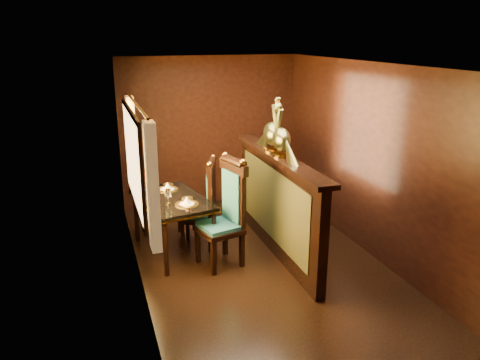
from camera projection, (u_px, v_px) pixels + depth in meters
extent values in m
plane|color=black|center=(261.00, 265.00, 5.98)|extent=(5.00, 5.00, 0.00)
cube|color=black|center=(210.00, 132.00, 7.87)|extent=(3.00, 0.04, 2.50)
cube|color=black|center=(387.00, 265.00, 3.34)|extent=(3.00, 0.04, 2.50)
cube|color=black|center=(136.00, 183.00, 5.16)|extent=(0.04, 5.00, 2.50)
cube|color=black|center=(371.00, 161.00, 6.05)|extent=(0.04, 5.00, 2.50)
cube|color=beige|center=(264.00, 65.00, 5.23)|extent=(3.00, 5.00, 0.04)
cube|color=#FFC672|center=(132.00, 159.00, 5.38)|extent=(0.01, 1.70, 1.05)
cube|color=yellow|center=(153.00, 188.00, 4.54)|extent=(0.10, 0.22, 1.30)
cube|color=yellow|center=(132.00, 145.00, 6.30)|extent=(0.10, 0.22, 1.30)
cylinder|color=gold|center=(135.00, 103.00, 5.21)|extent=(0.03, 2.20, 0.03)
cube|color=black|center=(277.00, 207.00, 6.16)|extent=(0.12, 2.60, 1.30)
cube|color=#363418|center=(273.00, 204.00, 6.12)|extent=(0.02, 2.20, 0.95)
cube|color=black|center=(278.00, 157.00, 5.95)|extent=(0.26, 2.70, 0.06)
cube|color=black|center=(172.00, 199.00, 6.14)|extent=(1.01, 1.41, 0.04)
cube|color=gold|center=(172.00, 202.00, 6.15)|extent=(1.03, 1.43, 0.02)
cylinder|color=black|center=(166.00, 249.00, 5.62)|extent=(0.06, 0.06, 0.71)
cylinder|color=black|center=(214.00, 238.00, 5.92)|extent=(0.06, 0.06, 0.71)
cylinder|color=black|center=(136.00, 217.00, 6.59)|extent=(0.06, 0.06, 0.71)
cylinder|color=black|center=(179.00, 209.00, 6.89)|extent=(0.06, 0.06, 0.71)
cylinder|color=gold|center=(187.00, 204.00, 5.89)|extent=(0.30, 0.30, 0.01)
cone|color=white|center=(187.00, 200.00, 5.88)|extent=(0.11, 0.11, 0.10)
cylinder|color=gold|center=(168.00, 189.00, 6.45)|extent=(0.30, 0.30, 0.01)
cone|color=white|center=(167.00, 186.00, 6.44)|extent=(0.11, 0.11, 0.10)
cylinder|color=silver|center=(150.00, 200.00, 5.96)|extent=(0.03, 0.03, 0.06)
cylinder|color=silver|center=(152.00, 198.00, 6.03)|extent=(0.03, 0.03, 0.06)
cube|color=black|center=(219.00, 230.00, 5.87)|extent=(0.61, 0.61, 0.06)
cube|color=#166064|center=(219.00, 226.00, 5.86)|extent=(0.55, 0.55, 0.05)
cube|color=#166064|center=(234.00, 195.00, 5.86)|extent=(0.13, 0.39, 0.64)
cube|color=black|center=(213.00, 258.00, 5.68)|extent=(0.05, 0.05, 0.44)
cube|color=black|center=(242.00, 250.00, 5.89)|extent=(0.05, 0.05, 0.44)
cube|color=black|center=(198.00, 246.00, 6.01)|extent=(0.05, 0.05, 0.44)
cube|color=black|center=(225.00, 239.00, 6.22)|extent=(0.05, 0.05, 0.44)
sphere|color=gold|center=(243.00, 162.00, 5.55)|extent=(0.08, 0.08, 0.08)
sphere|color=gold|center=(225.00, 155.00, 5.88)|extent=(0.08, 0.08, 0.08)
cube|color=black|center=(198.00, 217.00, 6.41)|extent=(0.58, 0.58, 0.06)
cube|color=#166064|center=(198.00, 214.00, 6.40)|extent=(0.52, 0.52, 0.05)
cube|color=#166064|center=(212.00, 191.00, 6.29)|extent=(0.16, 0.34, 0.57)
cube|color=black|center=(183.00, 237.00, 6.31)|extent=(0.05, 0.05, 0.40)
cube|color=black|center=(210.00, 238.00, 6.29)|extent=(0.05, 0.05, 0.40)
cube|color=black|center=(188.00, 227.00, 6.67)|extent=(0.05, 0.05, 0.40)
cube|color=black|center=(214.00, 227.00, 6.64)|extent=(0.05, 0.05, 0.40)
sphere|color=gold|center=(209.00, 164.00, 5.98)|extent=(0.07, 0.07, 0.07)
sphere|color=gold|center=(213.00, 157.00, 6.33)|extent=(0.07, 0.07, 0.07)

